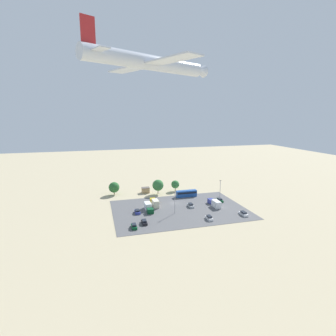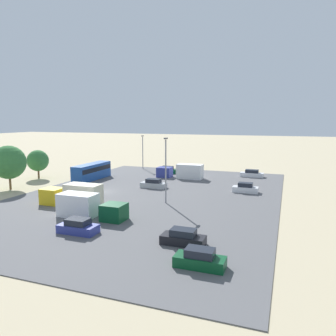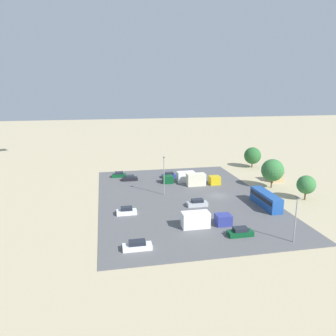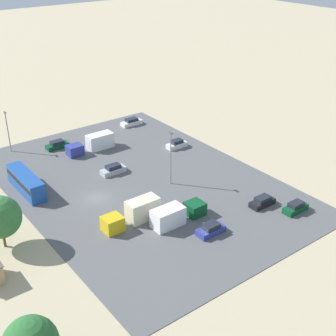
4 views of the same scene
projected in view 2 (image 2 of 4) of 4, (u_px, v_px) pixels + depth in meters
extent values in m
plane|color=tan|center=(103.00, 192.00, 53.66)|extent=(400.00, 400.00, 0.00)
cube|color=#565659|center=(150.00, 196.00, 50.80)|extent=(55.84, 38.52, 0.08)
cube|color=#1E4C9E|center=(92.00, 172.00, 64.23)|extent=(10.27, 2.46, 3.11)
cube|color=black|center=(92.00, 169.00, 64.14)|extent=(9.86, 2.50, 0.87)
cube|color=silver|center=(245.00, 190.00, 53.05)|extent=(1.74, 4.05, 0.92)
cube|color=#1E232D|center=(245.00, 185.00, 52.94)|extent=(1.46, 2.27, 0.67)
cube|color=navy|center=(78.00, 229.00, 34.14)|extent=(1.96, 4.14, 0.89)
cube|color=#1E232D|center=(78.00, 222.00, 34.03)|extent=(1.65, 2.32, 0.65)
cube|color=black|center=(183.00, 240.00, 31.00)|extent=(1.78, 4.20, 0.87)
cube|color=#1E232D|center=(183.00, 232.00, 30.89)|extent=(1.50, 2.35, 0.64)
cube|color=#0C4723|center=(200.00, 262.00, 26.21)|extent=(1.74, 4.10, 0.90)
cube|color=#1E232D|center=(200.00, 253.00, 26.09)|extent=(1.46, 2.30, 0.66)
cube|color=#ADB2B7|center=(154.00, 185.00, 56.62)|extent=(1.78, 4.43, 0.90)
cube|color=#1E232D|center=(153.00, 181.00, 56.51)|extent=(1.50, 2.48, 0.66)
cube|color=silver|center=(252.00, 175.00, 67.32)|extent=(1.80, 4.68, 0.85)
cube|color=#1E232D|center=(252.00, 171.00, 67.21)|extent=(1.51, 2.62, 0.63)
cube|color=#0C4723|center=(167.00, 171.00, 72.13)|extent=(1.86, 4.38, 0.87)
cube|color=#1E232D|center=(167.00, 168.00, 72.01)|extent=(1.56, 2.45, 0.64)
cube|color=#0C4723|center=(114.00, 212.00, 38.30)|extent=(2.56, 2.63, 1.97)
cube|color=white|center=(78.00, 205.00, 39.93)|extent=(2.56, 4.68, 2.81)
cube|color=navy|center=(165.00, 172.00, 67.00)|extent=(2.42, 2.85, 2.02)
cube|color=white|center=(190.00, 171.00, 65.10)|extent=(2.42, 5.07, 2.89)
cube|color=gold|center=(53.00, 196.00, 45.79)|extent=(2.47, 2.71, 2.20)
cube|color=beige|center=(83.00, 196.00, 43.97)|extent=(2.47, 4.82, 3.15)
cylinder|color=brown|center=(10.00, 182.00, 55.52)|extent=(0.36, 0.36, 2.53)
sphere|color=#337038|center=(9.00, 162.00, 55.02)|extent=(5.66, 5.66, 5.66)
cylinder|color=brown|center=(39.00, 173.00, 65.91)|extent=(0.36, 0.36, 2.03)
sphere|color=#337038|center=(38.00, 161.00, 65.52)|extent=(4.24, 4.24, 4.24)
cylinder|color=gray|center=(166.00, 172.00, 45.74)|extent=(0.20, 0.20, 8.96)
cube|color=#4C4C51|center=(166.00, 138.00, 45.05)|extent=(0.90, 0.28, 0.20)
cylinder|color=gray|center=(143.00, 153.00, 77.96)|extent=(0.20, 0.20, 7.65)
cube|color=#4C4C51|center=(143.00, 136.00, 77.36)|extent=(0.90, 0.28, 0.20)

